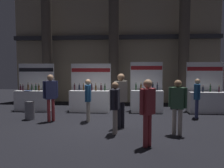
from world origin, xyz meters
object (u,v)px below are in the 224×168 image
object	(u,v)px
exhibitor_booth_0	(34,98)
visitor_2	(88,97)
visitor_4	(197,95)
exhibitor_booth_3	(206,100)
trash_bin	(30,110)
visitor_6	(121,95)
exhibitor_booth_2	(147,99)
visitor_3	(178,102)
visitor_7	(115,103)
exhibitor_booth_1	(90,99)
visitor_1	(51,93)
visitor_8	(148,107)

from	to	relation	value
exhibitor_booth_0	visitor_2	world-z (taller)	exhibitor_booth_0
visitor_4	exhibitor_booth_3	bearing A→B (deg)	-13.32
trash_bin	visitor_6	bearing A→B (deg)	-13.86
exhibitor_booth_2	visitor_4	xyz separation A→B (m)	(1.93, -1.06, 0.35)
visitor_6	visitor_2	bearing A→B (deg)	-74.04
exhibitor_booth_2	trash_bin	size ratio (longest dim) A/B	3.20
visitor_4	visitor_6	world-z (taller)	visitor_6
trash_bin	visitor_3	distance (m)	5.61
visitor_4	visitor_3	bearing A→B (deg)	171.87
exhibitor_booth_0	visitor_6	size ratio (longest dim) A/B	1.23
visitor_3	visitor_7	bearing A→B (deg)	-154.78
visitor_2	visitor_3	world-z (taller)	visitor_3
exhibitor_booth_1	visitor_1	xyz separation A→B (m)	(-1.14, -1.99, 0.49)
exhibitor_booth_2	visitor_3	distance (m)	3.45
visitor_1	visitor_2	xyz separation A→B (m)	(1.42, 0.08, -0.13)
visitor_4	trash_bin	bearing A→B (deg)	117.88
exhibitor_booth_3	visitor_2	distance (m)	5.45
exhibitor_booth_1	visitor_4	size ratio (longest dim) A/B	1.41
exhibitor_booth_0	visitor_3	bearing A→B (deg)	-29.03
visitor_3	visitor_4	world-z (taller)	visitor_3
exhibitor_booth_0	visitor_3	world-z (taller)	exhibitor_booth_0
visitor_4	visitor_7	size ratio (longest dim) A/B	1.00
visitor_4	exhibitor_booth_2	bearing A→B (deg)	82.67
visitor_1	visitor_7	xyz separation A→B (m)	(2.53, -1.35, -0.13)
visitor_6	visitor_1	bearing A→B (deg)	-57.46
trash_bin	visitor_6	xyz separation A→B (m)	(3.63, -0.90, 0.74)
exhibitor_booth_1	visitor_3	world-z (taller)	exhibitor_booth_1
exhibitor_booth_2	visitor_2	bearing A→B (deg)	-140.05
visitor_3	exhibitor_booth_3	bearing A→B (deg)	83.08
visitor_2	visitor_7	distance (m)	1.81
exhibitor_booth_1	visitor_2	distance (m)	1.96
exhibitor_booth_3	visitor_8	xyz separation A→B (m)	(-3.05, -4.44, 0.45)
exhibitor_booth_2	visitor_7	size ratio (longest dim) A/B	1.45
exhibitor_booth_2	exhibitor_booth_1	bearing A→B (deg)	-178.46
exhibitor_booth_2	visitor_1	xyz separation A→B (m)	(-3.78, -2.06, 0.47)
visitor_8	visitor_1	bearing A→B (deg)	-81.09
exhibitor_booth_3	trash_bin	bearing A→B (deg)	-165.91
visitor_2	visitor_7	size ratio (longest dim) A/B	1.01
visitor_7	visitor_4	bearing A→B (deg)	-47.04
visitor_3	visitor_6	bearing A→B (deg)	-176.65
visitor_1	visitor_4	bearing A→B (deg)	155.17
exhibitor_booth_2	visitor_8	world-z (taller)	exhibitor_booth_2
visitor_3	visitor_6	distance (m)	1.85
trash_bin	visitor_4	distance (m)	6.73
visitor_1	visitor_8	world-z (taller)	visitor_1
exhibitor_booth_1	exhibitor_booth_2	xyz separation A→B (m)	(2.65, 0.07, 0.01)
exhibitor_booth_2	visitor_2	world-z (taller)	exhibitor_booth_2
visitor_6	visitor_7	world-z (taller)	visitor_6
visitor_1	visitor_6	distance (m)	2.76
exhibitor_booth_2	exhibitor_booth_3	world-z (taller)	exhibitor_booth_2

